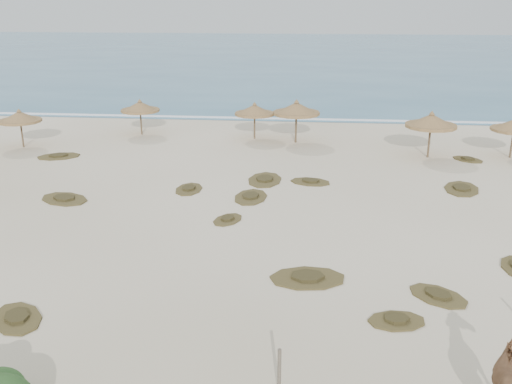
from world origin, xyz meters
TOP-DOWN VIEW (x-y plane):
  - ground at (0.00, 0.00)m, footprint 160.00×160.00m
  - ocean at (0.00, 75.00)m, footprint 200.00×100.00m
  - foam_line at (0.00, 26.00)m, footprint 70.00×0.60m
  - palapa_0 at (-15.26, 16.06)m, footprint 3.11×3.11m
  - palapa_1 at (-8.87, 20.01)m, footprint 2.77×2.77m
  - palapa_2 at (-1.14, 19.55)m, footprint 2.63×2.63m
  - palapa_3 at (1.59, 18.79)m, footprint 3.40×3.40m
  - palapa_4 at (9.36, 15.98)m, footprint 3.28×3.28m
  - fence_post_near at (1.89, -5.63)m, footprint 0.11×0.11m
  - scrub_1 at (-8.76, 6.96)m, footprint 2.94×2.54m
  - scrub_2 at (-0.88, 5.14)m, footprint 1.61×1.87m
  - scrub_3 at (-0.20, 8.03)m, footprint 1.77×2.47m
  - scrub_5 at (9.90, 10.18)m, footprint 2.21×2.84m
  - scrub_6 at (-12.11, 14.02)m, footprint 2.85×2.35m
  - scrub_7 at (2.57, 10.60)m, footprint 2.27×1.72m
  - scrub_9 at (2.52, 0.22)m, footprint 2.77×2.00m
  - scrub_10 at (11.54, 15.57)m, footprint 2.11×2.06m
  - scrub_11 at (-5.92, -3.09)m, footprint 2.34×2.42m
  - scrub_12 at (5.11, -2.18)m, footprint 1.88×1.40m
  - scrub_13 at (-3.32, 8.88)m, footprint 1.36×2.01m
  - scrub_14 at (6.61, -0.59)m, footprint 2.29×2.21m
  - scrub_15 at (0.24, 10.70)m, footprint 1.90×2.75m

SIDE VIEW (x-z plane):
  - ground at x=0.00m, z-range 0.00..0.00m
  - ocean at x=0.00m, z-range 0.00..0.01m
  - foam_line at x=0.00m, z-range 0.00..0.01m
  - scrub_1 at x=-8.76m, z-range -0.03..0.13m
  - scrub_14 at x=6.61m, z-range -0.03..0.13m
  - scrub_3 at x=-0.20m, z-range -0.03..0.13m
  - scrub_5 at x=9.90m, z-range -0.03..0.13m
  - scrub_9 at x=2.52m, z-range -0.03..0.13m
  - scrub_10 at x=11.54m, z-range -0.03..0.13m
  - scrub_11 at x=-5.92m, z-range -0.03..0.13m
  - scrub_15 at x=0.24m, z-range -0.03..0.13m
  - scrub_2 at x=-0.88m, z-range -0.03..0.13m
  - scrub_6 at x=-12.11m, z-range -0.03..0.13m
  - scrub_7 at x=2.57m, z-range -0.03..0.13m
  - scrub_12 at x=5.11m, z-range -0.03..0.13m
  - scrub_13 at x=-3.32m, z-range -0.03..0.13m
  - fence_post_near at x=1.89m, z-range 0.00..1.22m
  - palapa_0 at x=-15.26m, z-range 0.66..3.07m
  - palapa_1 at x=-8.87m, z-range 0.66..3.07m
  - palapa_2 at x=-1.14m, z-range 0.67..3.09m
  - palapa_4 at x=9.36m, z-range 0.75..3.49m
  - palapa_3 at x=1.59m, z-range 0.77..3.54m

